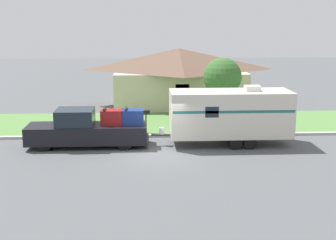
{
  "coord_description": "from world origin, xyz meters",
  "views": [
    {
      "loc": [
        -0.89,
        -22.7,
        6.73
      ],
      "look_at": [
        0.46,
        1.88,
        1.4
      ],
      "focal_mm": 50.0,
      "sensor_mm": 36.0,
      "label": 1
    }
  ],
  "objects": [
    {
      "name": "pickup_truck",
      "position": [
        -3.83,
        1.88,
        0.94
      ],
      "size": [
        6.49,
        2.0,
        2.11
      ],
      "color": "black",
      "rests_on": "ground_plane"
    },
    {
      "name": "ground_plane",
      "position": [
        0.0,
        0.0,
        0.0
      ],
      "size": [
        120.0,
        120.0,
        0.0
      ],
      "primitive_type": "plane",
      "color": "#515456"
    },
    {
      "name": "tree_in_yard",
      "position": [
        4.29,
        7.31,
        3.04
      ],
      "size": [
        2.51,
        2.51,
        4.31
      ],
      "color": "brown",
      "rests_on": "ground_plane"
    },
    {
      "name": "travel_trailer",
      "position": [
        3.84,
        1.88,
        1.73
      ],
      "size": [
        7.54,
        2.39,
        3.23
      ],
      "color": "black",
      "rests_on": "ground_plane"
    },
    {
      "name": "house_across_street",
      "position": [
        2.0,
        14.46,
        2.32
      ],
      "size": [
        10.82,
        7.79,
        4.47
      ],
      "color": "beige",
      "rests_on": "ground_plane"
    },
    {
      "name": "curb_strip",
      "position": [
        0.0,
        3.75,
        0.07
      ],
      "size": [
        80.0,
        0.3,
        0.14
      ],
      "color": "#ADADA8",
      "rests_on": "ground_plane"
    },
    {
      "name": "lawn_strip",
      "position": [
        0.0,
        7.4,
        0.01
      ],
      "size": [
        80.0,
        7.0,
        0.03
      ],
      "color": "#568442",
      "rests_on": "ground_plane"
    },
    {
      "name": "mailbox",
      "position": [
        -0.71,
        4.75,
        1.07
      ],
      "size": [
        0.48,
        0.2,
        1.39
      ],
      "color": "brown",
      "rests_on": "ground_plane"
    }
  ]
}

